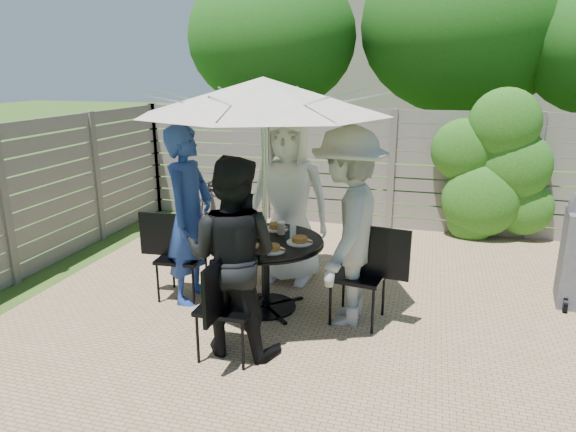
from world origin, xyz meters
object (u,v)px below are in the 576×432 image
(chair_left, at_px, (181,273))
(person_front, at_px, (232,257))
(umbrella, at_px, (263,96))
(coffee_cup, at_px, (281,229))
(person_back, at_px, (289,200))
(chair_right, at_px, (359,294))
(person_right, at_px, (348,228))
(plate_front, at_px, (252,249))
(plate_left, at_px, (232,234))
(glass_front, at_px, (266,242))
(bicycle, at_px, (224,193))
(plate_right, at_px, (300,241))
(syrup_jug, at_px, (261,230))
(chair_back, at_px, (292,255))
(glass_right, at_px, (293,232))
(chair_front, at_px, (228,327))
(patio_table, at_px, (265,261))
(plate_back, at_px, (276,227))
(plate_extra, at_px, (273,249))
(person_left, at_px, (189,216))
(glass_back, at_px, (264,225))
(glass_left, at_px, (237,234))

(chair_left, height_order, person_front, person_front)
(umbrella, distance_m, coffee_cup, 1.37)
(person_back, bearing_deg, chair_right, -40.71)
(person_right, distance_m, plate_front, 0.92)
(plate_left, xyz_separation_m, coffee_cup, (0.46, 0.21, 0.04))
(glass_front, bearing_deg, person_back, 94.26)
(person_back, bearing_deg, bicycle, 131.09)
(chair_right, relative_size, person_right, 0.52)
(plate_right, xyz_separation_m, glass_front, (-0.26, -0.25, 0.05))
(plate_front, relative_size, syrup_jug, 1.62)
(umbrella, distance_m, chair_back, 2.14)
(glass_right, height_order, bicycle, bicycle)
(chair_front, xyz_separation_m, plate_front, (0.01, 0.61, 0.50))
(patio_table, height_order, chair_right, chair_right)
(person_front, xyz_separation_m, syrup_jug, (-0.04, 0.88, -0.03))
(umbrella, height_order, plate_back, umbrella)
(bicycle, bearing_deg, plate_left, -62.53)
(plate_extra, distance_m, coffee_cup, 0.53)
(person_left, bearing_deg, patio_table, -90.00)
(chair_left, bearing_deg, plate_left, -5.35)
(umbrella, height_order, chair_left, umbrella)
(glass_right, bearing_deg, plate_extra, -102.36)
(chair_back, bearing_deg, glass_front, 4.30)
(chair_left, height_order, glass_front, chair_left)
(glass_back, bearing_deg, person_back, 78.34)
(umbrella, bearing_deg, coffee_cup, 64.32)
(person_left, xyz_separation_m, syrup_jug, (0.77, 0.03, -0.10))
(glass_front, bearing_deg, person_left, 163.25)
(chair_back, xyz_separation_m, glass_left, (-0.28, -1.06, 0.58))
(chair_front, xyz_separation_m, plate_left, (-0.34, 0.97, 0.50))
(person_left, xyz_separation_m, plate_extra, (1.00, -0.32, -0.15))
(person_back, relative_size, glass_front, 13.84)
(person_back, xyz_separation_m, bicycle, (-1.63, 1.95, -0.47))
(patio_table, bearing_deg, glass_front, -69.24)
(glass_right, bearing_deg, glass_front, -114.24)
(chair_left, relative_size, person_right, 0.49)
(chair_back, bearing_deg, syrup_jug, -4.35)
(patio_table, relative_size, person_left, 0.63)
(person_right, bearing_deg, glass_front, -70.30)
(person_left, height_order, plate_front, person_left)
(person_left, relative_size, glass_right, 13.43)
(plate_extra, bearing_deg, plate_back, 104.02)
(chair_right, bearing_deg, coffee_cup, -7.63)
(glass_right, bearing_deg, chair_left, -176.27)
(chair_back, height_order, coffee_cup, coffee_cup)
(glass_back, bearing_deg, person_front, -85.74)
(umbrella, relative_size, glass_back, 17.61)
(plate_extra, height_order, glass_front, glass_front)
(chair_right, bearing_deg, chair_left, 6.72)
(person_right, xyz_separation_m, plate_right, (-0.47, 0.01, -0.18))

